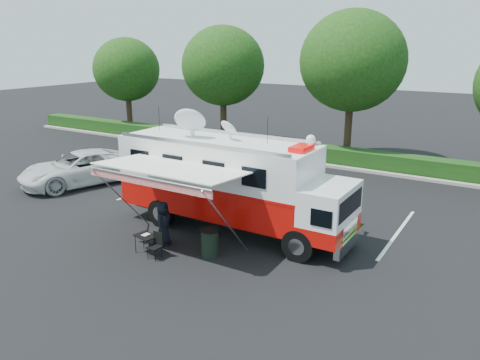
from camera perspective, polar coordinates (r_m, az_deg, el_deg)
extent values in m
plane|color=black|center=(18.20, -0.83, -6.13)|extent=(120.00, 120.00, 0.00)
cube|color=#9E998E|center=(26.60, 19.53, 0.42)|extent=(60.00, 0.35, 0.15)
cube|color=black|center=(27.35, 20.02, 1.71)|extent=(60.00, 1.20, 1.00)
cylinder|color=black|center=(38.64, -13.37, 8.59)|extent=(0.44, 0.44, 4.00)
ellipsoid|color=#14380F|center=(38.37, -13.67, 12.97)|extent=(5.12, 5.12, 4.86)
cylinder|color=black|center=(32.96, -2.03, 8.08)|extent=(0.44, 0.44, 4.40)
ellipsoid|color=#14380F|center=(32.64, -2.09, 13.74)|extent=(5.63, 5.63, 5.35)
cylinder|color=black|center=(29.01, 13.09, 6.92)|extent=(0.44, 0.44, 4.80)
ellipsoid|color=#14380F|center=(28.66, 13.56, 13.94)|extent=(6.14, 6.14, 5.84)
cube|color=silver|center=(28.39, -19.25, 1.27)|extent=(0.12, 5.50, 0.01)
cube|color=silver|center=(24.17, -10.10, -0.61)|extent=(0.12, 5.50, 0.01)
cube|color=silver|center=(20.84, 2.42, -3.14)|extent=(0.12, 5.50, 0.01)
cube|color=silver|center=(18.88, 18.62, -6.16)|extent=(0.12, 5.50, 0.01)
cube|color=black|center=(17.99, -0.83, -4.49)|extent=(8.71, 1.42, 0.30)
cylinder|color=black|center=(15.67, 7.11, -7.91)|extent=(1.11, 0.32, 1.11)
cylinder|color=black|center=(17.57, 10.15, -5.28)|extent=(1.11, 0.32, 1.11)
cylinder|color=black|center=(18.64, -9.56, -3.97)|extent=(1.11, 0.32, 1.11)
cylinder|color=black|center=(20.27, -5.46, -2.12)|extent=(1.11, 0.32, 1.11)
cube|color=silver|center=(16.17, 13.23, -7.25)|extent=(0.20, 2.53, 0.41)
cube|color=white|center=(16.04, 10.88, -3.59)|extent=(1.42, 2.53, 1.72)
cube|color=#C00C07|center=(16.26, 10.76, -5.61)|extent=(1.44, 2.55, 0.56)
cube|color=black|center=(15.74, 13.18, -2.96)|extent=(0.12, 2.23, 0.71)
cube|color=#C00C07|center=(18.10, -2.74, -1.82)|extent=(7.70, 2.53, 1.22)
cube|color=#C00C07|center=(17.92, -2.77, 0.02)|extent=(7.72, 2.55, 0.10)
cube|color=white|center=(17.72, -2.80, 2.38)|extent=(7.70, 2.53, 1.42)
cube|color=silver|center=(17.56, -2.84, 4.75)|extent=(7.70, 2.53, 0.08)
cube|color=#CC0505|center=(15.88, 7.51, 3.90)|extent=(0.56, 0.96, 0.16)
sphere|color=white|center=(16.81, 8.63, 4.91)|extent=(0.34, 0.34, 0.34)
ellipsoid|color=silver|center=(17.95, -6.11, 7.27)|extent=(1.22, 1.22, 0.36)
ellipsoid|color=silver|center=(17.40, -1.37, 6.39)|extent=(0.71, 0.71, 0.20)
cylinder|color=black|center=(19.68, -9.83, 7.33)|extent=(0.02, 0.02, 1.01)
cylinder|color=black|center=(18.66, -6.04, 6.99)|extent=(0.02, 0.02, 1.01)
cylinder|color=black|center=(16.82, 3.38, 6.02)|extent=(0.02, 0.02, 1.01)
cube|color=white|center=(15.86, -8.46, 1.48)|extent=(5.06, 2.43, 0.21)
cube|color=red|center=(15.05, -11.32, -0.21)|extent=(5.06, 0.04, 0.28)
cylinder|color=#B2B2B7|center=(15.01, -11.40, 0.22)|extent=(5.06, 0.07, 0.07)
cylinder|color=#B2B2B7|center=(17.74, -14.10, -2.28)|extent=(0.05, 2.62, 2.92)
cylinder|color=#B2B2B7|center=(14.98, -1.64, -5.28)|extent=(0.05, 2.62, 2.92)
imported|color=silver|center=(25.40, -18.72, -0.42)|extent=(4.59, 6.55, 1.66)
imported|color=black|center=(17.20, -9.23, -7.74)|extent=(0.76, 0.92, 1.63)
cube|color=black|center=(16.39, -11.40, -6.69)|extent=(0.87, 0.70, 0.04)
cylinder|color=black|center=(16.59, -12.63, -7.68)|extent=(0.02, 0.02, 0.64)
cylinder|color=black|center=(16.85, -11.68, -7.23)|extent=(0.02, 0.02, 0.64)
cylinder|color=black|center=(16.18, -10.98, -8.21)|extent=(0.02, 0.02, 0.64)
cylinder|color=black|center=(16.45, -10.05, -7.73)|extent=(0.02, 0.02, 0.64)
cube|color=silver|center=(16.45, -11.42, -6.53)|extent=(0.20, 0.27, 0.01)
cube|color=black|center=(16.03, -10.39, -8.03)|extent=(0.44, 0.44, 0.04)
cube|color=black|center=(16.08, -9.94, -7.03)|extent=(0.42, 0.06, 0.46)
cylinder|color=black|center=(16.11, -11.20, -8.77)|extent=(0.02, 0.02, 0.42)
cylinder|color=black|center=(16.33, -10.40, -8.36)|extent=(0.02, 0.02, 0.42)
cylinder|color=black|center=(15.90, -10.30, -9.06)|extent=(0.02, 0.02, 0.42)
cylinder|color=black|center=(16.13, -9.51, -8.64)|extent=(0.02, 0.02, 0.42)
cylinder|color=black|center=(15.99, -3.69, -7.69)|extent=(0.59, 0.59, 0.91)
cylinder|color=black|center=(15.81, -3.72, -6.12)|extent=(0.64, 0.64, 0.04)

